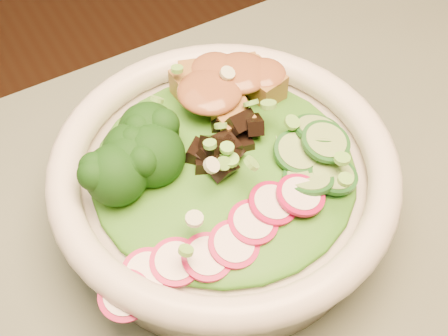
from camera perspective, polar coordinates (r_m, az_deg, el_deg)
salad_bowl at (r=0.50m, az=0.00°, el=-1.41°), size 0.28×0.28×0.07m
lettuce_bed at (r=0.49m, az=0.00°, el=0.07°), size 0.21×0.21×0.02m
broccoli_florets at (r=0.47m, az=-7.71°, el=1.00°), size 0.08×0.07×0.04m
radish_slices at (r=0.44m, az=0.50°, el=-6.52°), size 0.11×0.05×0.02m
cucumber_slices at (r=0.48m, az=7.96°, el=0.93°), size 0.07×0.07×0.04m
mushroom_heap at (r=0.48m, az=-0.02°, el=2.29°), size 0.07×0.07×0.04m
tofu_cubes at (r=0.52m, az=0.10°, el=6.55°), size 0.09×0.07×0.04m
peanut_sauce at (r=0.51m, az=0.10°, el=7.59°), size 0.07×0.06×0.02m
scallion_garnish at (r=0.47m, az=0.00°, el=1.93°), size 0.20×0.20×0.02m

